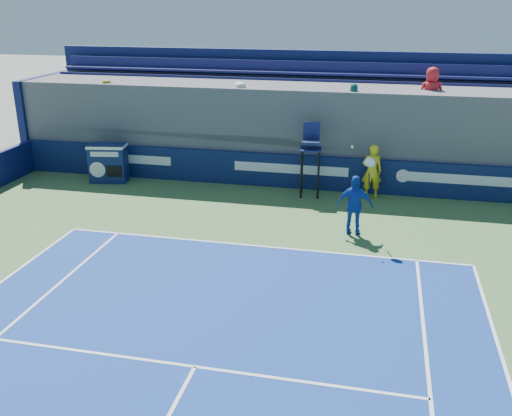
% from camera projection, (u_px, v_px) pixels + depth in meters
% --- Properties ---
extents(ball_person, '(0.73, 0.55, 1.82)m').
position_uv_depth(ball_person, '(372.00, 171.00, 18.79)').
color(ball_person, yellow).
rests_on(ball_person, apron).
extents(back_hoarding, '(20.40, 0.21, 1.20)m').
position_uv_depth(back_hoarding, '(291.00, 171.00, 19.91)').
color(back_hoarding, '#0C1846').
rests_on(back_hoarding, ground).
extents(match_clock, '(1.42, 0.93, 1.40)m').
position_uv_depth(match_clock, '(108.00, 162.00, 20.54)').
color(match_clock, '#0F1C4E').
rests_on(match_clock, ground).
extents(umpire_chair, '(0.77, 0.77, 2.48)m').
position_uv_depth(umpire_chair, '(311.00, 152.00, 18.79)').
color(umpire_chair, black).
rests_on(umpire_chair, ground).
extents(tennis_player, '(1.03, 0.48, 2.57)m').
position_uv_depth(tennis_player, '(355.00, 205.00, 15.84)').
color(tennis_player, '#143DA6').
rests_on(tennis_player, apron).
extents(stadium_seating, '(21.00, 4.05, 4.40)m').
position_uv_depth(stadium_seating, '(300.00, 125.00, 21.35)').
color(stadium_seating, '#56565B').
rests_on(stadium_seating, ground).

